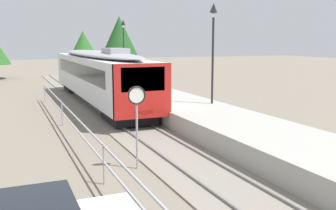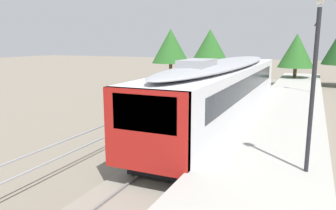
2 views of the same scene
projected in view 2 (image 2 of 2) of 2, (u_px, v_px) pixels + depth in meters
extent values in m
plane|color=slate|center=(129.00, 144.00, 14.97)|extent=(160.00, 160.00, 0.00)
cube|color=gray|center=(191.00, 152.00, 13.76)|extent=(3.20, 60.00, 0.06)
cube|color=slate|center=(175.00, 148.00, 14.04)|extent=(0.08, 60.00, 0.08)
cube|color=slate|center=(207.00, 153.00, 13.46)|extent=(0.08, 60.00, 0.08)
cube|color=silver|center=(225.00, 90.00, 18.28)|extent=(2.80, 19.11, 2.55)
cube|color=red|center=(146.00, 131.00, 9.79)|extent=(2.80, 0.24, 2.55)
cube|color=black|center=(144.00, 113.00, 9.62)|extent=(2.13, 0.08, 1.12)
cube|color=black|center=(225.00, 83.00, 18.20)|extent=(2.82, 16.05, 0.92)
ellipsoid|color=#9EA0A5|center=(225.00, 64.00, 18.00)|extent=(2.69, 18.34, 0.44)
cube|color=#9EA0A5|center=(197.00, 64.00, 13.66)|extent=(1.10, 2.20, 0.36)
cube|color=#EAE5C6|center=(145.00, 163.00, 9.92)|extent=(1.00, 0.10, 0.20)
cube|color=black|center=(175.00, 156.00, 12.15)|extent=(2.24, 3.20, 0.55)
cube|color=black|center=(247.00, 98.00, 24.99)|extent=(2.24, 3.20, 0.55)
cube|color=#A8A59E|center=(271.00, 153.00, 12.39)|extent=(3.90, 60.00, 0.90)
cylinder|color=#232328|center=(313.00, 93.00, 9.06)|extent=(0.12, 0.12, 4.60)
sphere|color=silver|center=(320.00, 0.00, 8.59)|extent=(0.24, 0.24, 0.24)
cylinder|color=#232328|center=(314.00, 61.00, 24.21)|extent=(0.12, 0.12, 4.60)
pyramid|color=#232328|center=(318.00, 22.00, 23.68)|extent=(0.34, 0.34, 0.50)
sphere|color=silver|center=(317.00, 27.00, 23.74)|extent=(0.24, 0.24, 0.24)
cylinder|color=#9EA0A5|center=(111.00, 136.00, 14.07)|extent=(0.06, 0.06, 1.25)
cylinder|color=#9EA0A5|center=(186.00, 102.00, 22.14)|extent=(0.06, 0.06, 1.25)
cylinder|color=brown|center=(295.00, 77.00, 34.63)|extent=(0.36, 0.36, 1.97)
cone|color=#286023|center=(296.00, 51.00, 34.11)|extent=(3.69, 3.69, 3.53)
cylinder|color=brown|center=(171.00, 74.00, 35.49)|extent=(0.36, 0.36, 2.39)
cone|color=#286023|center=(171.00, 46.00, 34.93)|extent=(4.02, 4.02, 3.62)
cylinder|color=brown|center=(209.00, 72.00, 41.73)|extent=(0.36, 0.36, 1.69)
cone|color=#286023|center=(210.00, 47.00, 41.14)|extent=(5.22, 5.22, 4.54)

